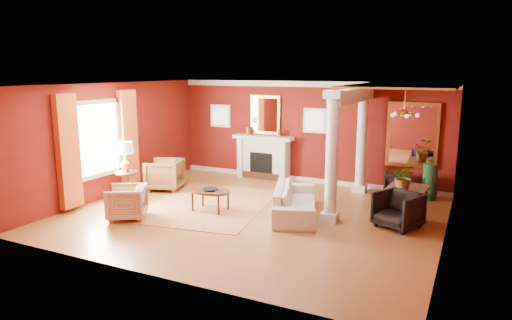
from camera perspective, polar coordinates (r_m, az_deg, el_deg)
The scene contains 27 objects.
ground at distance 10.39m, azimuth -0.37°, elevation -6.81°, with size 8.00×8.00×0.00m, color brown.
room_shell at distance 9.95m, azimuth -0.38°, elevation 4.31°, with size 8.04×7.04×2.92m.
fireplace at distance 13.67m, azimuth 0.91°, elevation 0.38°, with size 1.85×0.42×1.29m.
overmantel_mirror at distance 13.62m, azimuth 1.18°, elevation 5.67°, with size 0.95×0.07×1.15m.
flank_window_left at distance 14.35m, azimuth -4.46°, elevation 5.52°, with size 0.70×0.07×0.70m.
flank_window_right at distance 13.07m, azimuth 7.40°, elevation 4.90°, with size 0.70×0.07×0.70m.
left_window at distance 11.82m, azimuth -18.91°, elevation 1.89°, with size 0.21×2.55×2.60m.
column_front at distance 9.70m, azimuth 9.45°, elevation 0.45°, with size 0.36×0.36×2.80m.
column_back at distance 12.28m, azimuth 13.08°, elevation 2.55°, with size 0.36×0.36×2.80m.
header_beam at distance 11.10m, azimuth 12.05°, elevation 7.90°, with size 0.30×3.20×0.32m, color silver.
amber_ceiling at distance 10.72m, azimuth 17.95°, elevation 8.84°, with size 2.30×3.40×0.04m, color gold.
dining_mirror at distance 12.50m, azimuth 18.94°, elevation 2.95°, with size 1.30×0.07×1.70m.
chandelier at distance 10.80m, azimuth 18.05°, elevation 5.53°, with size 0.60×0.62×0.75m.
crown_trim at distance 13.07m, azimuth 6.45°, elevation 9.41°, with size 8.00×0.08×0.16m, color silver.
base_trim at distance 13.44m, azimuth 6.20°, elevation -2.43°, with size 8.00×0.08×0.12m, color silver.
rug at distance 11.15m, azimuth -5.87°, elevation -5.57°, with size 2.67×3.56×0.01m, color maroon.
sofa at distance 10.25m, azimuth 4.97°, elevation -4.49°, with size 2.29×0.67×0.89m, color beige.
armchair_leopard at distance 12.63m, azimuth -11.36°, elevation -1.60°, with size 0.90×0.84×0.92m, color black.
armchair_stripe at distance 10.39m, azimuth -15.88°, elevation -4.92°, with size 0.78×0.73×0.81m, color tan.
coffee_table at distance 10.56m, azimuth -5.75°, elevation -4.00°, with size 0.99×0.99×0.50m.
coffee_book at distance 10.51m, azimuth -5.78°, elevation -3.17°, with size 0.17×0.02×0.23m, color black.
side_table at distance 11.95m, azimuth -15.96°, elevation -0.08°, with size 0.58×0.58×1.44m.
dining_table at distance 10.91m, azimuth 18.26°, elevation -4.14°, with size 1.55×0.55×0.87m, color black.
dining_chair_near at distance 9.88m, azimuth 17.35°, elevation -5.78°, with size 0.80×0.75×0.82m, color black.
dining_chair_far at distance 12.31m, azimuth 17.33°, elevation -2.76°, with size 0.68×0.64×0.70m, color black.
green_urn at distance 12.22m, azimuth 20.84°, elevation -3.00°, with size 0.39×0.39×0.94m.
potted_plant at distance 10.71m, azimuth 18.15°, elevation -0.71°, with size 0.56×0.62×0.48m, color #26591E.
Camera 1 is at (4.39, -8.85, 3.21)m, focal length 32.00 mm.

